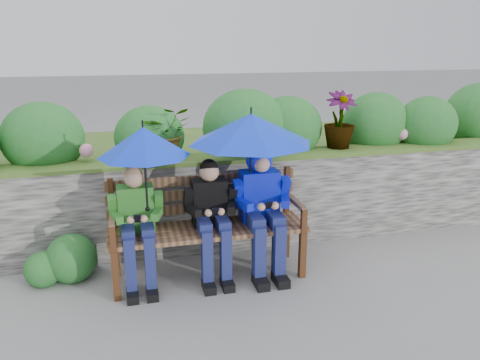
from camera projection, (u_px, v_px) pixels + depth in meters
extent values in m
plane|color=gray|center=(242.00, 275.00, 4.61)|extent=(60.00, 60.00, 0.00)
cube|color=#43413F|center=(226.00, 203.00, 5.17)|extent=(8.00, 0.40, 1.00)
cube|color=#40602A|center=(225.00, 158.00, 5.02)|extent=(8.00, 0.42, 0.04)
cube|color=#40602A|center=(206.00, 176.00, 6.29)|extent=(8.00, 2.00, 0.96)
ellipsoid|color=#28662A|center=(43.00, 138.00, 4.83)|extent=(0.84, 0.67, 0.75)
ellipsoid|color=#28662A|center=(150.00, 137.00, 5.03)|extent=(0.75, 0.60, 0.68)
ellipsoid|color=#28662A|center=(245.00, 128.00, 5.23)|extent=(0.96, 0.77, 0.86)
ellipsoid|color=#28662A|center=(287.00, 128.00, 5.42)|extent=(0.83, 0.66, 0.75)
ellipsoid|color=#28662A|center=(375.00, 123.00, 5.74)|extent=(0.84, 0.67, 0.75)
ellipsoid|color=#28662A|center=(426.00, 125.00, 5.74)|extent=(0.77, 0.62, 0.70)
ellipsoid|color=#28662A|center=(478.00, 115.00, 6.21)|extent=(0.93, 0.75, 0.84)
sphere|color=pink|center=(86.00, 151.00, 4.74)|extent=(0.14, 0.14, 0.14)
sphere|color=pink|center=(227.00, 143.00, 5.09)|extent=(0.14, 0.14, 0.14)
sphere|color=pink|center=(402.00, 134.00, 5.59)|extent=(0.14, 0.14, 0.14)
imported|color=#28662A|center=(168.00, 132.00, 4.90)|extent=(0.49, 0.42, 0.54)
imported|color=#28662A|center=(340.00, 120.00, 5.34)|extent=(0.36, 0.36, 0.65)
sphere|color=#28662A|center=(72.00, 259.00, 4.50)|extent=(0.48, 0.48, 0.48)
sphere|color=#28662A|center=(43.00, 269.00, 4.41)|extent=(0.35, 0.35, 0.35)
cube|color=#462713|center=(116.00, 276.00, 4.10)|extent=(0.06, 0.06, 0.47)
cube|color=#462713|center=(116.00, 254.00, 4.54)|extent=(0.06, 0.06, 0.47)
cube|color=#462713|center=(302.00, 255.00, 4.51)|extent=(0.06, 0.06, 0.47)
cube|color=#462713|center=(286.00, 236.00, 4.95)|extent=(0.06, 0.06, 0.47)
cube|color=#543720|center=(212.00, 238.00, 4.27)|extent=(1.87, 0.10, 0.04)
cube|color=#543720|center=(210.00, 232.00, 4.39)|extent=(1.87, 0.10, 0.04)
cube|color=#543720|center=(207.00, 227.00, 4.52)|extent=(1.87, 0.10, 0.04)
cube|color=#543720|center=(205.00, 222.00, 4.65)|extent=(1.87, 0.10, 0.04)
cube|color=#462713|center=(112.00, 205.00, 4.42)|extent=(0.05, 0.05, 0.52)
cube|color=#543720|center=(112.00, 218.00, 4.19)|extent=(0.05, 0.49, 0.04)
cube|color=#462713|center=(113.00, 240.00, 4.00)|extent=(0.05, 0.05, 0.23)
cube|color=#462713|center=(287.00, 191.00, 4.83)|extent=(0.05, 0.05, 0.52)
cube|color=#543720|center=(295.00, 202.00, 4.60)|extent=(0.05, 0.49, 0.04)
cube|color=#462713|center=(304.00, 221.00, 4.41)|extent=(0.05, 0.05, 0.23)
cube|color=#543720|center=(203.00, 207.00, 4.66)|extent=(1.87, 0.04, 0.09)
cube|color=#543720|center=(203.00, 194.00, 4.62)|extent=(1.87, 0.04, 0.09)
cube|color=#543720|center=(203.00, 179.00, 4.58)|extent=(1.87, 0.04, 0.09)
cube|color=#2B6327|center=(136.00, 209.00, 4.32)|extent=(0.32, 0.19, 0.44)
sphere|color=tan|center=(134.00, 178.00, 4.22)|extent=(0.18, 0.18, 0.18)
sphere|color=#A0794E|center=(134.00, 174.00, 4.22)|extent=(0.17, 0.17, 0.17)
cube|color=navy|center=(128.00, 232.00, 4.21)|extent=(0.11, 0.30, 0.11)
cube|color=navy|center=(131.00, 268.00, 4.15)|extent=(0.10, 0.10, 0.57)
cube|color=black|center=(133.00, 296.00, 4.16)|extent=(0.10, 0.21, 0.08)
cube|color=navy|center=(147.00, 230.00, 4.25)|extent=(0.11, 0.30, 0.11)
cube|color=navy|center=(150.00, 266.00, 4.19)|extent=(0.10, 0.10, 0.57)
cube|color=black|center=(152.00, 293.00, 4.20)|extent=(0.10, 0.21, 0.08)
cube|color=#2B6327|center=(113.00, 206.00, 4.21)|extent=(0.08, 0.17, 0.24)
cube|color=#2B6327|center=(117.00, 218.00, 4.12)|extent=(0.12, 0.20, 0.07)
sphere|color=tan|center=(131.00, 220.00, 4.07)|extent=(0.07, 0.07, 0.07)
cube|color=#2B6327|center=(159.00, 203.00, 4.31)|extent=(0.08, 0.17, 0.24)
cube|color=#2B6327|center=(157.00, 214.00, 4.21)|extent=(0.12, 0.20, 0.07)
sphere|color=tan|center=(144.00, 219.00, 4.10)|extent=(0.07, 0.07, 0.07)
cube|color=black|center=(137.00, 219.00, 4.07)|extent=(0.06, 0.07, 0.09)
cube|color=black|center=(209.00, 202.00, 4.48)|extent=(0.33, 0.19, 0.45)
sphere|color=tan|center=(209.00, 172.00, 4.38)|extent=(0.18, 0.18, 0.18)
sphere|color=black|center=(209.00, 168.00, 4.38)|extent=(0.18, 0.18, 0.18)
cube|color=navy|center=(204.00, 225.00, 4.37)|extent=(0.12, 0.31, 0.12)
cube|color=navy|center=(207.00, 260.00, 4.30)|extent=(0.10, 0.11, 0.57)
cube|color=black|center=(209.00, 287.00, 4.32)|extent=(0.11, 0.21, 0.08)
cube|color=navy|center=(222.00, 223.00, 4.41)|extent=(0.12, 0.31, 0.12)
cube|color=navy|center=(226.00, 258.00, 4.34)|extent=(0.10, 0.11, 0.57)
cube|color=black|center=(227.00, 284.00, 4.36)|extent=(0.11, 0.21, 0.08)
cube|color=black|center=(188.00, 200.00, 4.37)|extent=(0.08, 0.18, 0.25)
cube|color=black|center=(194.00, 211.00, 4.28)|extent=(0.12, 0.21, 0.07)
sphere|color=tan|center=(208.00, 213.00, 4.23)|extent=(0.07, 0.07, 0.07)
cube|color=black|center=(232.00, 196.00, 4.47)|extent=(0.08, 0.18, 0.25)
cube|color=black|center=(232.00, 207.00, 4.37)|extent=(0.12, 0.21, 0.07)
sphere|color=tan|center=(221.00, 212.00, 4.26)|extent=(0.07, 0.07, 0.07)
cube|color=black|center=(215.00, 212.00, 4.23)|extent=(0.06, 0.07, 0.09)
cube|color=#080CC5|center=(259.00, 195.00, 4.59)|extent=(0.37, 0.22, 0.50)
sphere|color=tan|center=(260.00, 162.00, 4.48)|extent=(0.21, 0.21, 0.21)
sphere|color=#080CC5|center=(259.00, 160.00, 4.50)|extent=(0.26, 0.26, 0.26)
sphere|color=tan|center=(262.00, 164.00, 4.43)|extent=(0.16, 0.16, 0.16)
cube|color=navy|center=(254.00, 220.00, 4.46)|extent=(0.13, 0.35, 0.13)
cube|color=navy|center=(259.00, 255.00, 4.38)|extent=(0.11, 0.12, 0.58)
cube|color=black|center=(261.00, 282.00, 4.39)|extent=(0.12, 0.24, 0.09)
cube|color=navy|center=(274.00, 218.00, 4.51)|extent=(0.13, 0.35, 0.13)
cube|color=navy|center=(279.00, 253.00, 4.43)|extent=(0.11, 0.12, 0.58)
cube|color=black|center=(281.00, 280.00, 4.43)|extent=(0.12, 0.24, 0.09)
cube|color=#080CC5|center=(237.00, 192.00, 4.47)|extent=(0.09, 0.20, 0.28)
cube|color=#080CC5|center=(244.00, 205.00, 4.37)|extent=(0.14, 0.23, 0.08)
sphere|color=tan|center=(261.00, 207.00, 4.31)|extent=(0.08, 0.08, 0.08)
cube|color=#080CC5|center=(284.00, 189.00, 4.58)|extent=(0.09, 0.20, 0.28)
cube|color=#080CC5|center=(285.00, 201.00, 4.46)|extent=(0.14, 0.23, 0.08)
sphere|color=tan|center=(275.00, 206.00, 4.34)|extent=(0.08, 0.08, 0.08)
cube|color=black|center=(268.00, 205.00, 4.31)|extent=(0.06, 0.07, 0.09)
cone|color=#0A31EC|center=(144.00, 142.00, 4.08)|extent=(0.81, 0.81, 0.26)
cylinder|color=black|center=(142.00, 124.00, 4.04)|extent=(0.02, 0.02, 0.06)
cylinder|color=black|center=(146.00, 176.00, 4.17)|extent=(0.02, 0.02, 0.62)
sphere|color=black|center=(148.00, 209.00, 4.26)|extent=(0.04, 0.04, 0.04)
cone|color=#0A31EC|center=(251.00, 129.00, 4.33)|extent=(1.17, 1.17, 0.28)
cylinder|color=black|center=(251.00, 110.00, 4.28)|extent=(0.02, 0.02, 0.06)
cylinder|color=black|center=(251.00, 164.00, 4.42)|extent=(0.02, 0.02, 0.67)
sphere|color=black|center=(251.00, 197.00, 4.52)|extent=(0.04, 0.04, 0.04)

